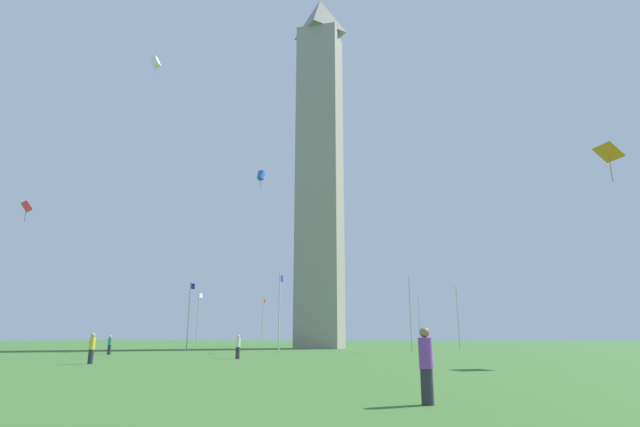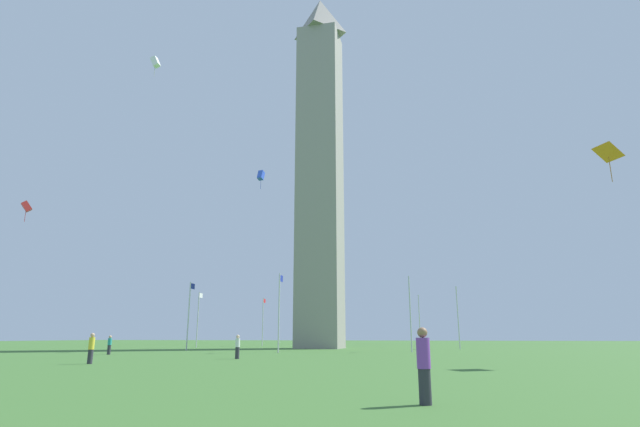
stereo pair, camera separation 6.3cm
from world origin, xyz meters
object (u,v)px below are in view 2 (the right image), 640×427
Objects in this scene: flagpole_w at (458,314)px; kite_white_box at (155,62)px; flagpole_nw at (419,318)px; flagpole_n at (344,320)px; kite_blue_box at (261,175)px; person_yellow_shirt at (91,348)px; person_purple_shirt at (424,366)px; person_white_shirt at (237,347)px; kite_orange_diamond at (608,153)px; flagpole_sw at (410,310)px; flagpole_s at (279,308)px; flagpole_e at (198,317)px; kite_red_box at (27,207)px; flagpole_se at (189,312)px; person_teal_shirt at (109,345)px; obelisk_monument at (320,159)px; flagpole_ne at (263,319)px.

kite_white_box is (-28.62, 26.59, 21.97)m from flagpole_w.
kite_white_box is (-41.10, 21.42, 21.97)m from flagpole_nw.
kite_blue_box reaches higher than flagpole_n.
person_purple_shirt is at bearing -101.03° from person_yellow_shirt.
kite_orange_diamond is (-1.56, -24.72, 11.76)m from person_white_shirt.
flagpole_sw is 22.03m from person_white_shirt.
kite_orange_diamond is 37.80m from kite_white_box.
flagpole_s is at bearing 112.50° from flagpole_sw.
kite_blue_box is (21.55, 30.83, 7.93)m from kite_orange_diamond.
flagpole_e is at bearing 53.17° from kite_orange_diamond.
kite_white_box reaches higher than person_yellow_shirt.
kite_red_box reaches higher than flagpole_e.
flagpole_sw is 3.79× the size of kite_white_box.
flagpole_sw is at bearing 180.00° from flagpole_nw.
flagpole_nw is 33.51m from kite_blue_box.
flagpole_se is at bearing 67.50° from flagpole_s.
flagpole_nw is (30.13, -12.48, 0.00)m from flagpole_s.
flagpole_se is at bearing 6.32° from person_teal_shirt.
flagpole_se reaches higher than person_white_shirt.
person_purple_shirt is at bearing -154.60° from kite_blue_box.
flagpole_w is at bearing -42.89° from kite_white_box.
flagpole_nw is at bearing 22.50° from flagpole_w.
person_yellow_shirt is 27.80m from kite_white_box.
flagpole_nw is 54.42m from person_yellow_shirt.
flagpole_n is 48.98m from person_white_shirt.
person_purple_shirt is 1.08× the size of person_teal_shirt.
person_white_shirt is 27.42m from kite_orange_diamond.
flagpole_se is at bearing -157.50° from flagpole_e.
obelisk_monument is 31.92× the size of person_white_shirt.
obelisk_monument is 28.23m from flagpole_sw.
flagpole_w is at bearing -45.00° from flagpole_s.
kite_white_box is at bearing 166.46° from kite_blue_box.
kite_red_box is at bearing 78.11° from kite_white_box.
kite_white_box is at bearing 58.09° from person_white_shirt.
flagpole_s is 3.79× the size of kite_white_box.
obelisk_monument is at bearing 135.14° from flagpole_nw.
person_teal_shirt is (-8.27, 12.73, -3.41)m from flagpole_s.
flagpole_w is 4.43× the size of person_yellow_shirt.
flagpole_s is 4.43× the size of person_yellow_shirt.
flagpole_w is 4.65× the size of person_white_shirt.
flagpole_ne is at bearing 7.00° from person_teal_shirt.
kite_orange_diamond is (19.72, -11.23, 11.70)m from person_purple_shirt.
flagpole_sw is 13.51m from flagpole_w.
kite_orange_diamond is (-32.75, -43.73, 8.35)m from flagpole_e.
obelisk_monument is 38.48m from person_teal_shirt.
person_purple_shirt is (-52.47, -32.50, -3.35)m from flagpole_e.
person_purple_shirt is at bearing -145.65° from flagpole_se.
person_yellow_shirt is at bearing -161.28° from flagpole_e.
flagpole_sw is (-12.42, -12.48, -22.07)m from obelisk_monument.
person_purple_shirt is (-34.82, -14.85, -3.35)m from flagpole_s.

